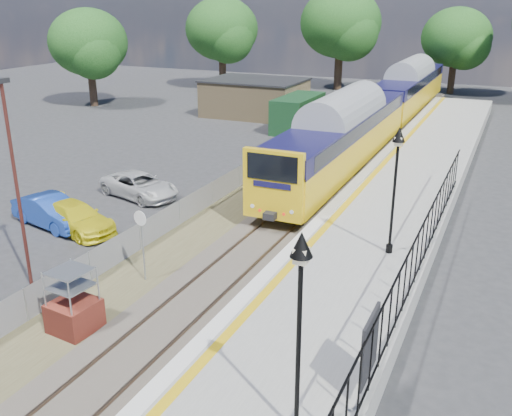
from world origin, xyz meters
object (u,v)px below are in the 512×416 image
Objects in this scene: carpark_lamp at (15,174)px; car_blue at (52,211)px; car_yellow at (75,218)px; brick_plinth at (73,302)px; car_white at (140,186)px; victorian_lamp_south at (300,290)px; train at (383,106)px; victorian_lamp_north at (397,162)px; speed_sign at (142,234)px.

carpark_lamp reaches higher than car_blue.
car_yellow is at bearing 113.38° from carpark_lamp.
brick_plinth is 0.29× the size of carpark_lamp.
car_white is at bearing 102.73° from carpark_lamp.
car_yellow is (-2.01, 4.65, -3.48)m from carpark_lamp.
victorian_lamp_south reaches higher than car_white.
train is at bearing -3.32° from car_yellow.
train is at bearing 78.01° from carpark_lamp.
victorian_lamp_north is 0.64× the size of carpark_lamp.
carpark_lamp is (-5.98, -28.15, 1.76)m from train.
victorian_lamp_south and victorian_lamp_north have the same top height.
victorian_lamp_north is (-0.20, 10.00, 0.00)m from victorian_lamp_south.
victorian_lamp_north is 14.37m from car_white.
car_white is (-5.65, 11.25, -0.38)m from brick_plinth.
brick_plinth is (-7.80, -7.75, -3.30)m from victorian_lamp_north.
car_white is (-5.65, 7.65, -1.21)m from speed_sign.
brick_plinth reaches higher than car_blue.
victorian_lamp_south is 1.07× the size of car_yellow.
car_yellow is at bearing 161.20° from speed_sign.
car_white is (1.21, 4.91, -0.07)m from car_blue.
victorian_lamp_south is 32.60m from train.
train is 20.35m from car_white.
carpark_lamp is at bearing 161.15° from victorian_lamp_south.
speed_sign is 7.47m from car_blue.
speed_sign is (-7.80, -4.14, -2.47)m from victorian_lamp_north.
speed_sign is at bearing 90.00° from brick_plinth.
victorian_lamp_south is at bearing -80.27° from train.
speed_sign reaches higher than car_blue.
car_yellow is at bearing -162.95° from car_white.
car_blue reaches higher than car_white.
victorian_lamp_south is 1.03× the size of car_white.
train is 5.66× the size of carpark_lamp.
victorian_lamp_south is at bearing -106.97° from car_yellow.
victorian_lamp_north is at bearing -68.39° from car_yellow.
train is 29.96m from brick_plinth.
carpark_lamp is at bearing -131.71° from car_blue.
brick_plinth reaches higher than car_white.
victorian_lamp_south reaches higher than brick_plinth.
train is 19.66× the size of brick_plinth.
victorian_lamp_north is at bearing -89.40° from car_white.
victorian_lamp_north is at bearing -76.50° from train.
train is 25.33m from car_blue.
brick_plinth is 0.50× the size of car_blue.
train is (-5.50, 32.07, -1.96)m from victorian_lamp_south.
victorian_lamp_south is 8.94m from brick_plinth.
victorian_lamp_north reaches higher than car_yellow.
train is 15.10× the size of speed_sign.
victorian_lamp_south is 2.21× the size of brick_plinth.
brick_plinth is at bearing -82.53° from speed_sign.
brick_plinth is at bearing -138.14° from car_white.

